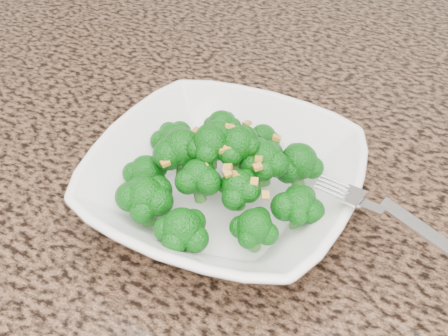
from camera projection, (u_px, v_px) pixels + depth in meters
The scene contains 5 objects.
granite_counter at pixel (307, 166), 0.61m from camera, with size 1.64×1.04×0.03m, color brown.
bowl at pixel (224, 184), 0.53m from camera, with size 0.25×0.25×0.06m, color white.
broccoli_pile at pixel (224, 132), 0.48m from camera, with size 0.22×0.22×0.06m, color #0A5E0C, non-canonical shape.
garlic_topping at pixel (224, 99), 0.46m from camera, with size 0.13×0.13×0.01m, color gold, non-canonical shape.
fork at pixel (376, 209), 0.45m from camera, with size 0.18×0.03×0.01m, color silver, non-canonical shape.
Camera 1 is at (0.15, -0.15, 1.29)m, focal length 45.00 mm.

